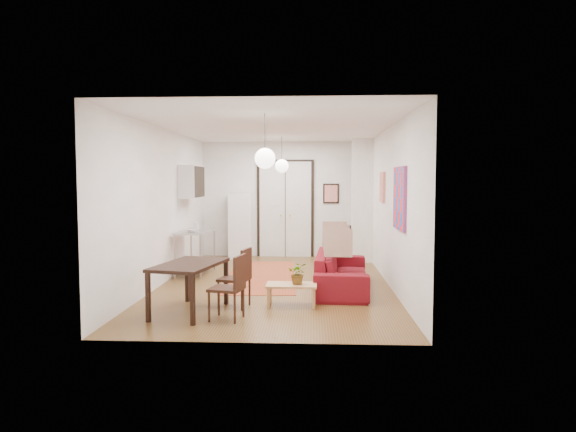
{
  "coord_description": "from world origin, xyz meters",
  "views": [
    {
      "loc": [
        0.7,
        -9.46,
        1.94
      ],
      "look_at": [
        0.22,
        0.33,
        1.25
      ],
      "focal_mm": 32.0,
      "sensor_mm": 36.0,
      "label": 1
    }
  ],
  "objects_px": {
    "dining_table": "(189,269)",
    "black_side_chair": "(350,239)",
    "dining_chair_far": "(227,281)",
    "fridge": "(240,226)",
    "sofa": "(342,271)",
    "kitchen_counter": "(195,246)",
    "dining_chair_near": "(235,272)",
    "coffee_table": "(292,287)"
  },
  "relations": [
    {
      "from": "dining_chair_near",
      "to": "black_side_chair",
      "type": "distance_m",
      "value": 5.37
    },
    {
      "from": "coffee_table",
      "to": "dining_chair_far",
      "type": "xyz_separation_m",
      "value": [
        -0.87,
        -0.72,
        0.22
      ]
    },
    {
      "from": "fridge",
      "to": "dining_chair_far",
      "type": "xyz_separation_m",
      "value": [
        0.62,
        -5.55,
        -0.28
      ]
    },
    {
      "from": "coffee_table",
      "to": "dining_chair_far",
      "type": "relative_size",
      "value": 0.86
    },
    {
      "from": "kitchen_counter",
      "to": "fridge",
      "type": "distance_m",
      "value": 2.35
    },
    {
      "from": "dining_table",
      "to": "kitchen_counter",
      "type": "bearing_deg",
      "value": 101.44
    },
    {
      "from": "kitchen_counter",
      "to": "coffee_table",
      "type": "bearing_deg",
      "value": -47.79
    },
    {
      "from": "sofa",
      "to": "kitchen_counter",
      "type": "xyz_separation_m",
      "value": [
        -2.92,
        1.37,
        0.26
      ]
    },
    {
      "from": "sofa",
      "to": "dining_chair_near",
      "type": "bearing_deg",
      "value": 129.01
    },
    {
      "from": "fridge",
      "to": "black_side_chair",
      "type": "relative_size",
      "value": 1.89
    },
    {
      "from": "fridge",
      "to": "dining_chair_near",
      "type": "height_order",
      "value": "fridge"
    },
    {
      "from": "dining_table",
      "to": "dining_chair_far",
      "type": "height_order",
      "value": "dining_chair_far"
    },
    {
      "from": "dining_chair_near",
      "to": "dining_chair_far",
      "type": "distance_m",
      "value": 0.7
    },
    {
      "from": "sofa",
      "to": "dining_chair_far",
      "type": "relative_size",
      "value": 2.5
    },
    {
      "from": "coffee_table",
      "to": "dining_chair_far",
      "type": "distance_m",
      "value": 1.15
    },
    {
      "from": "fridge",
      "to": "dining_table",
      "type": "xyz_separation_m",
      "value": [
        0.02,
        -5.29,
        -0.15
      ]
    },
    {
      "from": "dining_chair_far",
      "to": "fridge",
      "type": "bearing_deg",
      "value": -162.09
    },
    {
      "from": "sofa",
      "to": "dining_chair_far",
      "type": "xyz_separation_m",
      "value": [
        -1.71,
        -1.92,
        0.19
      ]
    },
    {
      "from": "sofa",
      "to": "kitchen_counter",
      "type": "bearing_deg",
      "value": 68.43
    },
    {
      "from": "kitchen_counter",
      "to": "dining_chair_far",
      "type": "distance_m",
      "value": 3.5
    },
    {
      "from": "dining_table",
      "to": "dining_chair_far",
      "type": "distance_m",
      "value": 0.67
    },
    {
      "from": "sofa",
      "to": "fridge",
      "type": "distance_m",
      "value": 4.34
    },
    {
      "from": "kitchen_counter",
      "to": "dining_chair_near",
      "type": "height_order",
      "value": "kitchen_counter"
    },
    {
      "from": "fridge",
      "to": "sofa",
      "type": "bearing_deg",
      "value": -65.32
    },
    {
      "from": "kitchen_counter",
      "to": "fridge",
      "type": "xyz_separation_m",
      "value": [
        0.59,
        2.27,
        0.21
      ]
    },
    {
      "from": "fridge",
      "to": "dining_chair_near",
      "type": "distance_m",
      "value": 4.9
    },
    {
      "from": "coffee_table",
      "to": "black_side_chair",
      "type": "distance_m",
      "value": 5.08
    },
    {
      "from": "dining_chair_near",
      "to": "sofa",
      "type": "bearing_deg",
      "value": 137.02
    },
    {
      "from": "coffee_table",
      "to": "kitchen_counter",
      "type": "relative_size",
      "value": 0.64
    },
    {
      "from": "sofa",
      "to": "coffee_table",
      "type": "distance_m",
      "value": 1.47
    },
    {
      "from": "dining_table",
      "to": "black_side_chair",
      "type": "relative_size",
      "value": 1.71
    },
    {
      "from": "sofa",
      "to": "dining_chair_near",
      "type": "height_order",
      "value": "dining_chair_near"
    },
    {
      "from": "dining_table",
      "to": "dining_chair_far",
      "type": "bearing_deg",
      "value": -23.48
    },
    {
      "from": "fridge",
      "to": "kitchen_counter",
      "type": "bearing_deg",
      "value": -112.56
    },
    {
      "from": "dining_chair_near",
      "to": "dining_chair_far",
      "type": "relative_size",
      "value": 1.0
    },
    {
      "from": "dining_table",
      "to": "dining_chair_far",
      "type": "xyz_separation_m",
      "value": [
        0.6,
        -0.26,
        -0.13
      ]
    },
    {
      "from": "dining_chair_far",
      "to": "sofa",
      "type": "bearing_deg",
      "value": 149.84
    },
    {
      "from": "sofa",
      "to": "kitchen_counter",
      "type": "relative_size",
      "value": 1.86
    },
    {
      "from": "dining_chair_near",
      "to": "black_side_chair",
      "type": "height_order",
      "value": "dining_chair_near"
    },
    {
      "from": "fridge",
      "to": "black_side_chair",
      "type": "height_order",
      "value": "fridge"
    },
    {
      "from": "coffee_table",
      "to": "kitchen_counter",
      "type": "height_order",
      "value": "kitchen_counter"
    },
    {
      "from": "fridge",
      "to": "dining_chair_near",
      "type": "relative_size",
      "value": 1.77
    }
  ]
}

